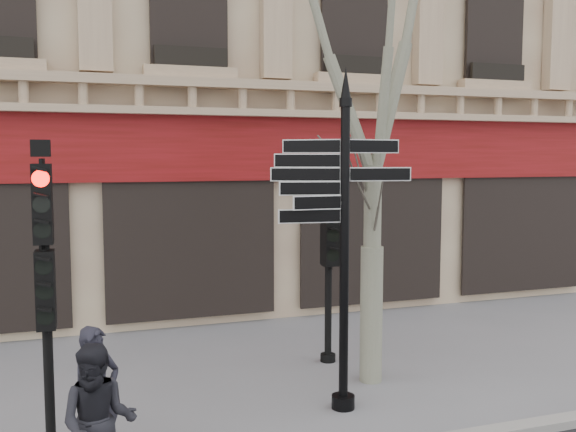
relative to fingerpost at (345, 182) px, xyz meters
The scene contains 7 objects.
ground 3.31m from the fingerpost, behind, with size 80.00×80.00×0.00m, color slate.
fingerpost is the anchor object (origin of this frame).
traffic_signal_main 3.84m from the fingerpost, behind, with size 0.41×0.30×3.63m.
traffic_signal_secondary 2.37m from the fingerpost, 73.36° to the left, with size 0.46×0.34×2.66m.
plane_tree 2.82m from the fingerpost, 45.45° to the left, with size 3.03×3.03×8.05m.
pedestrian_a 4.03m from the fingerpost, 169.23° to the right, with size 0.58×0.38×1.59m, color black.
pedestrian_b 4.22m from the fingerpost, 157.34° to the right, with size 0.78×0.61×1.60m, color black.
Camera 1 is at (-2.32, -7.72, 3.45)m, focal length 40.00 mm.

